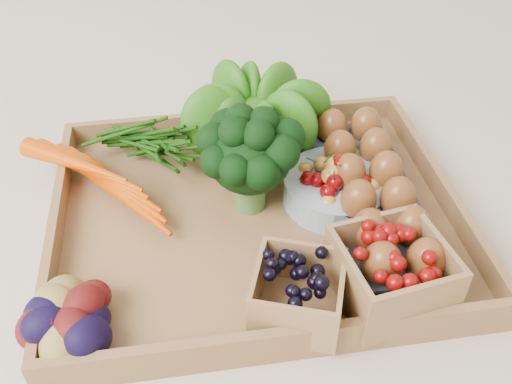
{
  "coord_description": "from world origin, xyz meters",
  "views": [
    {
      "loc": [
        -0.09,
        -0.57,
        0.56
      ],
      "look_at": [
        0.0,
        0.0,
        0.06
      ],
      "focal_mm": 40.0,
      "sensor_mm": 36.0,
      "label": 1
    }
  ],
  "objects": [
    {
      "name": "ground",
      "position": [
        0.0,
        0.0,
        0.0
      ],
      "size": [
        4.0,
        4.0,
        0.0
      ],
      "primitive_type": "plane",
      "color": "beige",
      "rests_on": "ground"
    },
    {
      "name": "tray",
      "position": [
        0.0,
        0.0,
        0.01
      ],
      "size": [
        0.55,
        0.45,
        0.01
      ],
      "primitive_type": "cube",
      "color": "olive",
      "rests_on": "ground"
    },
    {
      "name": "carrots",
      "position": [
        -0.2,
        0.07,
        0.04
      ],
      "size": [
        0.2,
        0.14,
        0.05
      ],
      "primitive_type": null,
      "color": "#DB4400",
      "rests_on": "tray"
    },
    {
      "name": "lettuce",
      "position": [
        0.02,
        0.16,
        0.09
      ],
      "size": [
        0.15,
        0.15,
        0.15
      ],
      "primitive_type": "sphere",
      "color": "#19580D",
      "rests_on": "tray"
    },
    {
      "name": "broccoli",
      "position": [
        -0.0,
        0.02,
        0.07
      ],
      "size": [
        0.14,
        0.14,
        0.11
      ],
      "primitive_type": null,
      "color": "black",
      "rests_on": "tray"
    },
    {
      "name": "cherry_bowl",
      "position": [
        0.12,
        0.02,
        0.04
      ],
      "size": [
        0.15,
        0.15,
        0.04
      ],
      "primitive_type": "cylinder",
      "color": "#8C9EA5",
      "rests_on": "tray"
    },
    {
      "name": "egg_carton",
      "position": [
        0.16,
        -0.02,
        0.03
      ],
      "size": [
        0.13,
        0.34,
        0.04
      ],
      "primitive_type": "cube",
      "rotation": [
        0.0,
        0.0,
        -0.05
      ],
      "color": "#383E47",
      "rests_on": "tray"
    },
    {
      "name": "potatoes",
      "position": [
        -0.24,
        -0.16,
        0.05
      ],
      "size": [
        0.14,
        0.14,
        0.08
      ],
      "primitive_type": null,
      "color": "#460B0B",
      "rests_on": "tray"
    },
    {
      "name": "punnet_blackberry",
      "position": [
        0.02,
        -0.17,
        0.05
      ],
      "size": [
        0.13,
        0.13,
        0.07
      ],
      "primitive_type": "cube",
      "rotation": [
        0.0,
        0.0,
        -0.35
      ],
      "color": "black",
      "rests_on": "tray"
    },
    {
      "name": "punnet_raspberry",
      "position": [
        0.13,
        -0.16,
        0.06
      ],
      "size": [
        0.14,
        0.14,
        0.08
      ],
      "primitive_type": "cube",
      "rotation": [
        0.0,
        0.0,
        0.16
      ],
      "color": "#650504",
      "rests_on": "tray"
    }
  ]
}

